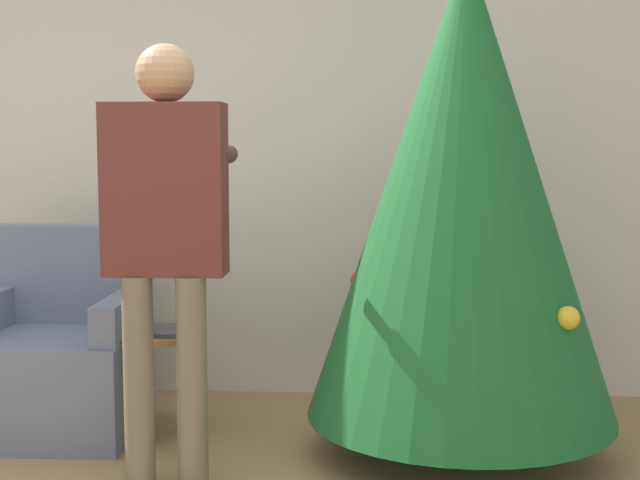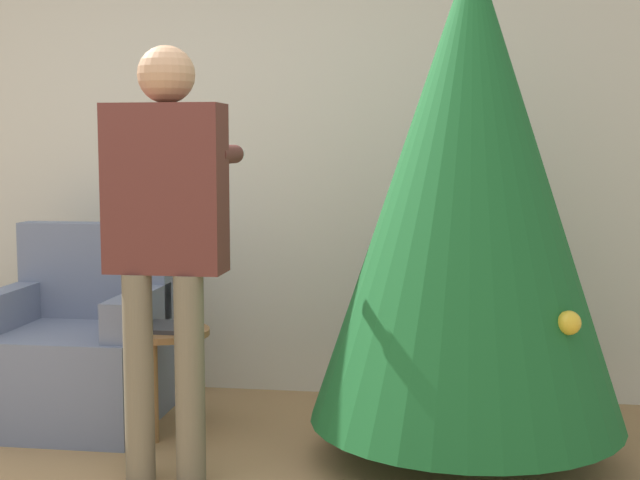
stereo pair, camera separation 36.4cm
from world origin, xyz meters
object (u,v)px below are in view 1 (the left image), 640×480
at_px(christmas_tree, 463,187).
at_px(person_standing, 166,220).
at_px(side_stool, 151,349).
at_px(armchair, 57,360).

height_order(christmas_tree, person_standing, christmas_tree).
relative_size(person_standing, side_stool, 3.52).
bearing_deg(christmas_tree, armchair, 171.45).
relative_size(christmas_tree, side_stool, 4.38).
distance_m(christmas_tree, person_standing, 1.26).
height_order(armchair, person_standing, person_standing).
height_order(christmas_tree, side_stool, christmas_tree).
distance_m(armchair, person_standing, 1.19).
bearing_deg(person_standing, side_stool, 110.19).
xyz_separation_m(armchair, person_standing, (0.68, -0.65, 0.73)).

